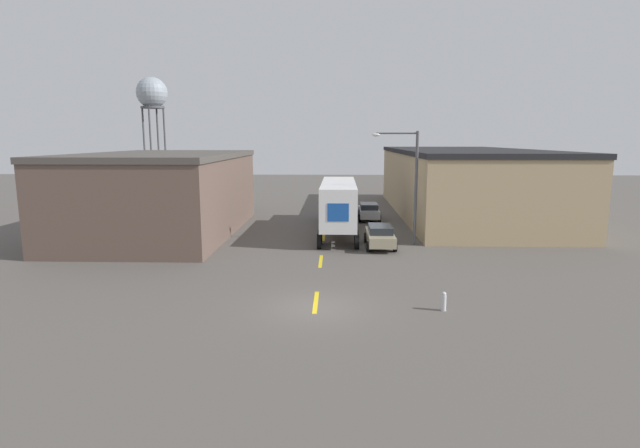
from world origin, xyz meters
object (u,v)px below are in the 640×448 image
(parked_car_right_far, at_px, (369,211))
(street_lamp, at_px, (410,178))
(semi_truck, at_px, (339,202))
(water_tower, at_px, (152,95))
(fire_hydrant, at_px, (444,301))
(parked_car_right_mid, at_px, (380,235))

(parked_car_right_far, xyz_separation_m, street_lamp, (2.01, -10.63, 3.73))
(semi_truck, distance_m, water_tower, 50.40)
(water_tower, xyz_separation_m, fire_hydrant, (32.85, -57.88, -13.37))
(semi_truck, distance_m, parked_car_right_mid, 6.29)
(street_lamp, bearing_deg, semi_truck, 135.67)
(fire_hydrant, bearing_deg, street_lamp, 88.15)
(parked_car_right_mid, bearing_deg, street_lamp, 21.98)
(semi_truck, relative_size, street_lamp, 1.88)
(parked_car_right_far, relative_size, street_lamp, 0.61)
(parked_car_right_far, xyz_separation_m, fire_hydrant, (1.58, -23.93, -0.38))
(parked_car_right_far, distance_m, street_lamp, 11.45)
(parked_car_right_far, height_order, street_lamp, street_lamp)
(semi_truck, xyz_separation_m, parked_car_right_mid, (2.74, -5.44, -1.58))
(parked_car_right_mid, xyz_separation_m, fire_hydrant, (1.58, -12.49, -0.38))
(semi_truck, height_order, parked_car_right_mid, semi_truck)
(semi_truck, xyz_separation_m, fire_hydrant, (4.31, -17.93, -1.96))
(parked_car_right_mid, distance_m, fire_hydrant, 12.60)
(semi_truck, distance_m, street_lamp, 6.97)
(water_tower, bearing_deg, parked_car_right_far, -47.35)
(fire_hydrant, bearing_deg, semi_truck, 103.52)
(parked_car_right_far, bearing_deg, parked_car_right_mid, -90.00)
(street_lamp, bearing_deg, water_tower, 126.74)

